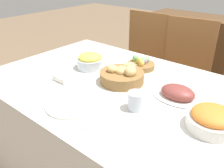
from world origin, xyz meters
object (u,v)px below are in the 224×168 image
bread_basket (122,75)px  knife (94,117)px  dinner_plate (72,105)px  butter_dish (62,78)px  sideboard (197,54)px  chair_far_center (181,75)px  fork (52,95)px  pineapple_bowl (90,61)px  carrot_bowl (212,119)px  egg_basket (141,64)px  drinking_cup (136,101)px  chair_far_left (140,63)px  spoon (99,119)px  ham_platter (178,94)px

bread_basket → knife: 0.39m
dinner_plate → knife: (0.15, 0.00, -0.00)m
butter_dish → sideboard: bearing=86.0°
chair_far_center → fork: (-0.21, -1.19, 0.24)m
pineapple_bowl → butter_dish: bearing=-87.4°
sideboard → knife: (0.28, -2.03, 0.32)m
butter_dish → carrot_bowl: bearing=7.6°
egg_basket → drinking_cup: bearing=-59.1°
chair_far_center → pineapple_bowl: (-0.33, -0.78, 0.29)m
chair_far_left → sideboard: (0.25, 0.84, -0.09)m
drinking_cup → chair_far_left: bearing=122.4°
bread_basket → carrot_bowl: 0.57m
egg_basket → drinking_cup: (0.26, -0.44, 0.02)m
sideboard → fork: bearing=-90.8°
carrot_bowl → spoon: (-0.41, -0.27, -0.04)m
chair_far_left → dinner_plate: chair_far_left is taller
fork → butter_dish: (-0.10, 0.15, 0.01)m
ham_platter → knife: ham_platter is taller
chair_far_center → carrot_bowl: bearing=-66.2°
spoon → ham_platter: bearing=65.1°
knife → butter_dish: 0.44m
dinner_plate → spoon: dinner_plate is taller
chair_far_center → butter_dish: size_ratio=9.12×
chair_far_left → knife: bearing=-67.4°
carrot_bowl → chair_far_left: bearing=136.5°
ham_platter → drinking_cup: (-0.11, -0.23, 0.02)m
chair_far_center → egg_basket: chair_far_center is taller
knife → drinking_cup: (0.11, 0.18, 0.04)m
bread_basket → dinner_plate: (-0.03, -0.37, -0.04)m
egg_basket → dinner_plate: egg_basket is taller
chair_far_left → butter_dish: (0.12, -1.04, 0.25)m
egg_basket → pineapple_bowl: size_ratio=1.01×
bread_basket → butter_dish: bearing=-142.7°
chair_far_left → egg_basket: chair_far_left is taller
fork → egg_basket: bearing=76.7°
egg_basket → carrot_bowl: (0.60, -0.35, 0.02)m
chair_far_center → butter_dish: (-0.32, -1.03, 0.25)m
chair_far_center → sideboard: 0.87m
dinner_plate → spoon: size_ratio=1.51×
ham_platter → bread_basket: bearing=-173.4°
pineapple_bowl → spoon: (0.45, -0.41, -0.05)m
chair_far_center → bread_basket: chair_far_center is taller
chair_far_left → fork: chair_far_left is taller
pineapple_bowl → spoon: pineapple_bowl is taller
spoon → butter_dish: size_ratio=1.57×
egg_basket → ham_platter: size_ratio=0.67×
bread_basket → dinner_plate: bearing=-94.9°
spoon → knife: bearing=179.3°
ham_platter → knife: (-0.21, -0.41, -0.02)m
egg_basket → spoon: (0.18, -0.62, -0.03)m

